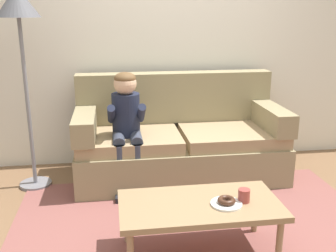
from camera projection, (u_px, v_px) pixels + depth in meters
ground at (191, 215)px, 3.29m from camera, size 10.00×10.00×0.00m
wall_back at (167, 33)px, 4.23m from camera, size 8.00×0.10×2.80m
area_rug at (198, 231)px, 3.05m from camera, size 2.88×2.03×0.01m
couch at (179, 142)px, 4.01m from camera, size 2.03×0.90×1.02m
coffee_table at (200, 208)px, 2.67m from camera, size 1.08×0.56×0.40m
person_child at (126, 120)px, 3.64m from camera, size 0.34×0.58×1.10m
plate at (226, 204)px, 2.62m from camera, size 0.21×0.21×0.01m
donut at (226, 200)px, 2.62m from camera, size 0.13×0.13×0.04m
mug at (244, 195)px, 2.66m from camera, size 0.08×0.08×0.09m
floor_lamp at (19, 20)px, 3.42m from camera, size 0.38×0.38×1.84m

